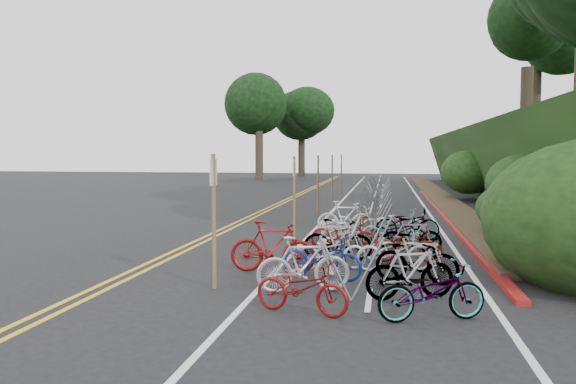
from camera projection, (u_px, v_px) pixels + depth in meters
name	position (u px, v px, depth m)	size (l,w,h in m)	color
ground	(231.00, 270.00, 12.44)	(120.00, 120.00, 0.00)	black
road_markings	(316.00, 218.00, 22.25)	(7.47, 80.00, 0.01)	gold
red_curb	(443.00, 214.00, 23.24)	(0.25, 28.00, 0.10)	maroon
tree_cluster	(503.00, 7.00, 31.65)	(31.83, 53.53, 17.28)	#2D2319
bike_rack_front	(356.00, 241.00, 11.11)	(1.15, 3.00, 1.19)	gray
bike_racks_rest	(378.00, 193.00, 24.63)	(1.14, 23.00, 1.17)	gray
signpost_near	(214.00, 212.00, 10.69)	(0.08, 0.40, 2.58)	brown
signposts_rest	(326.00, 178.00, 25.99)	(0.08, 18.40, 2.50)	brown
bike_front	(273.00, 247.00, 12.17)	(1.89, 0.53, 1.13)	maroon
bike_valet	(370.00, 241.00, 13.58)	(3.30, 10.88, 1.07)	maroon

